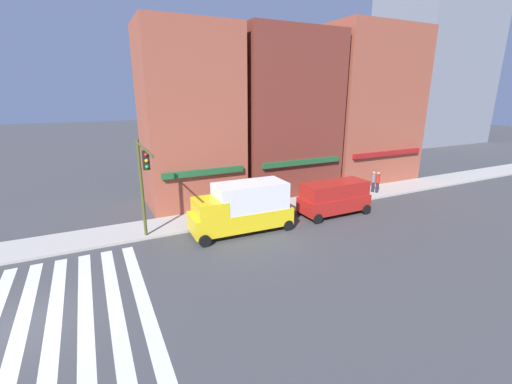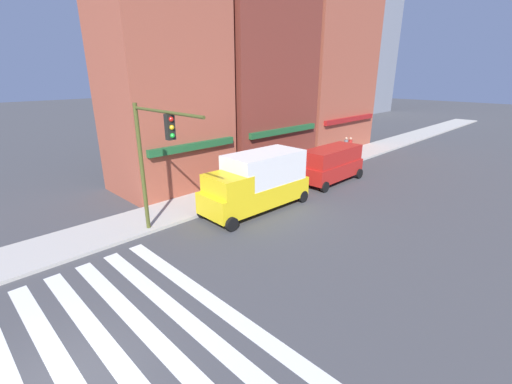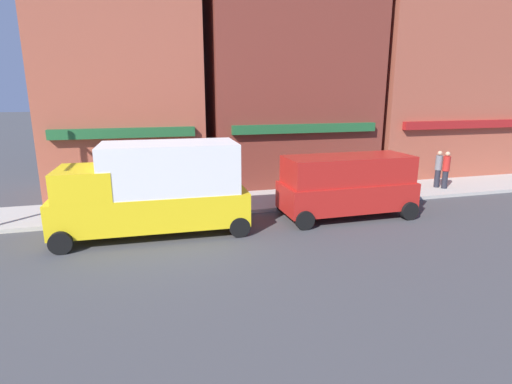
# 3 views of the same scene
# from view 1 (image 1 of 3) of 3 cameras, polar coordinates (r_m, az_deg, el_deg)

# --- Properties ---
(ground_plane) EXTENTS (200.00, 200.00, 0.00)m
(ground_plane) POSITION_cam_1_polar(r_m,az_deg,el_deg) (15.99, -34.60, -18.18)
(ground_plane) COLOR #424244
(sidewalk_left) EXTENTS (120.00, 3.00, 0.15)m
(sidewalk_left) POSITION_cam_1_polar(r_m,az_deg,el_deg) (22.60, -32.23, -7.71)
(sidewalk_left) COLOR #B2ADA3
(sidewalk_left) RESTS_ON ground_plane
(crosswalk_stripes) EXTENTS (9.14, 10.80, 0.01)m
(crosswalk_stripes) POSITION_cam_1_polar(r_m,az_deg,el_deg) (15.99, -34.60, -18.17)
(crosswalk_stripes) COLOR silver
(crosswalk_stripes) RESTS_ON ground_plane
(storefront_row) EXTENTS (25.32, 5.30, 14.00)m
(storefront_row) POSITION_cam_1_polar(r_m,az_deg,el_deg) (29.85, 7.57, 13.05)
(storefront_row) COLOR #9E4C38
(storefront_row) RESTS_ON ground_plane
(traffic_signal) EXTENTS (0.32, 4.83, 5.84)m
(traffic_signal) POSITION_cam_1_polar(r_m,az_deg,el_deg) (19.22, -18.26, 2.61)
(traffic_signal) COLOR #474C1E
(traffic_signal) RESTS_ON ground_plane
(box_truck_yellow) EXTENTS (6.26, 2.42, 3.04)m
(box_truck_yellow) POSITION_cam_1_polar(r_m,az_deg,el_deg) (20.81, -2.30, -2.53)
(box_truck_yellow) COLOR yellow
(box_truck_yellow) RESTS_ON ground_plane
(van_red) EXTENTS (5.02, 2.22, 2.34)m
(van_red) POSITION_cam_1_polar(r_m,az_deg,el_deg) (24.47, 12.93, -0.79)
(van_red) COLOR #B21E19
(van_red) RESTS_ON ground_plane
(pedestrian_grey_coat) EXTENTS (0.32, 0.32, 1.77)m
(pedestrian_grey_coat) POSITION_cam_1_polar(r_m,az_deg,el_deg) (30.52, 18.97, 1.70)
(pedestrian_grey_coat) COLOR #23232D
(pedestrian_grey_coat) RESTS_ON sidewalk_left
(pedestrian_red_jacket) EXTENTS (0.32, 0.32, 1.77)m
(pedestrian_red_jacket) POSITION_cam_1_polar(r_m,az_deg,el_deg) (30.45, 19.61, 1.60)
(pedestrian_red_jacket) COLOR #23232D
(pedestrian_red_jacket) RESTS_ON sidewalk_left
(fire_hydrant) EXTENTS (0.24, 0.24, 0.84)m
(fire_hydrant) POSITION_cam_1_polar(r_m,az_deg,el_deg) (21.91, -9.59, -4.48)
(fire_hydrant) COLOR red
(fire_hydrant) RESTS_ON sidewalk_left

